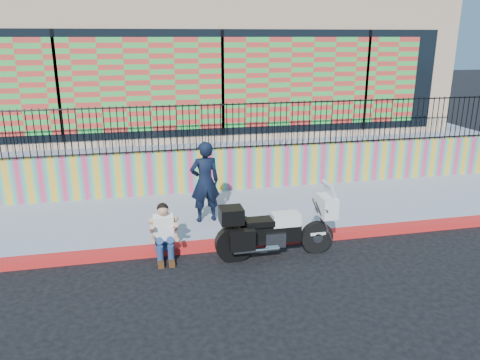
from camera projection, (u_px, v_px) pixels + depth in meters
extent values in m
plane|color=black|center=(260.00, 244.00, 9.55)|extent=(90.00, 90.00, 0.00)
cube|color=red|center=(260.00, 241.00, 9.53)|extent=(16.00, 0.30, 0.15)
cube|color=#868BA1|center=(242.00, 212.00, 11.07)|extent=(16.00, 3.00, 0.15)
cube|color=#D73868|center=(229.00, 169.00, 12.38)|extent=(16.00, 0.20, 1.10)
cube|color=#868BA1|center=(203.00, 134.00, 17.16)|extent=(16.00, 10.00, 1.25)
cube|color=tan|center=(202.00, 61.00, 16.20)|extent=(14.00, 8.00, 4.00)
cube|color=black|center=(223.00, 84.00, 12.57)|extent=(12.60, 0.04, 2.80)
cube|color=red|center=(223.00, 84.00, 12.54)|extent=(11.48, 0.02, 2.40)
cylinder|color=black|center=(317.00, 237.00, 9.11)|extent=(0.64, 0.14, 0.64)
cylinder|color=black|center=(234.00, 245.00, 8.78)|extent=(0.64, 0.14, 0.64)
cube|color=black|center=(276.00, 233.00, 8.90)|extent=(0.92, 0.27, 0.33)
cube|color=silver|center=(274.00, 238.00, 8.92)|extent=(0.39, 0.33, 0.29)
cube|color=white|center=(285.00, 219.00, 8.85)|extent=(0.53, 0.31, 0.23)
cube|color=black|center=(259.00, 222.00, 8.75)|extent=(0.53, 0.33, 0.12)
cube|color=white|center=(327.00, 206.00, 8.96)|extent=(0.29, 0.50, 0.41)
cube|color=silver|center=(330.00, 191.00, 8.88)|extent=(0.18, 0.45, 0.33)
cube|color=black|center=(231.00, 215.00, 8.59)|extent=(0.43, 0.41, 0.29)
cube|color=black|center=(242.00, 240.00, 8.46)|extent=(0.47, 0.17, 0.39)
cube|color=black|center=(236.00, 228.00, 9.01)|extent=(0.47, 0.17, 0.39)
cube|color=white|center=(317.00, 233.00, 9.08)|extent=(0.31, 0.16, 0.06)
imported|color=black|center=(205.00, 182.00, 10.13)|extent=(0.70, 0.51, 1.79)
cube|color=navy|center=(164.00, 244.00, 9.02)|extent=(0.36, 0.28, 0.18)
cube|color=white|center=(164.00, 228.00, 8.88)|extent=(0.38, 0.27, 0.54)
sphere|color=tan|center=(163.00, 211.00, 8.73)|extent=(0.21, 0.21, 0.21)
cube|color=#472814|center=(161.00, 263.00, 8.64)|extent=(0.11, 0.26, 0.10)
cube|color=#472814|center=(172.00, 262.00, 8.68)|extent=(0.11, 0.26, 0.10)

